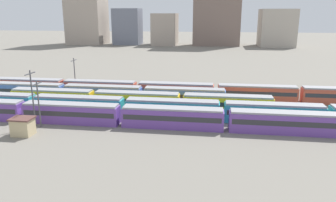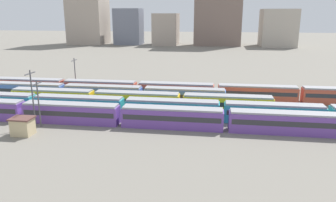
{
  "view_description": "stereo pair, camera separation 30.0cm",
  "coord_description": "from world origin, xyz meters",
  "px_view_note": "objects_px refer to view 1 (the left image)",
  "views": [
    {
      "loc": [
        34.87,
        -54.49,
        19.76
      ],
      "look_at": [
        25.68,
        10.4,
        2.04
      ],
      "focal_mm": 34.79,
      "sensor_mm": 36.0,
      "label": 1
    },
    {
      "loc": [
        35.17,
        -54.45,
        19.76
      ],
      "look_at": [
        25.68,
        10.4,
        2.04
      ],
      "focal_mm": 34.79,
      "sensor_mm": 36.0,
      "label": 2
    }
  ],
  "objects_px": {
    "train_track_3": "(103,93)",
    "signal_hut": "(23,126)",
    "catenary_pole_1": "(75,73)",
    "catenary_pole_0": "(32,96)",
    "train_track_1": "(222,111)",
    "train_track_0": "(172,117)",
    "train_track_2": "(137,100)",
    "catenary_pole_2": "(38,101)",
    "train_track_4": "(216,92)"
  },
  "relations": [
    {
      "from": "train_track_3",
      "to": "signal_hut",
      "type": "height_order",
      "value": "train_track_3"
    },
    {
      "from": "catenary_pole_1",
      "to": "signal_hut",
      "type": "xyz_separation_m",
      "value": [
        4.12,
        -30.91,
        -3.36
      ]
    },
    {
      "from": "signal_hut",
      "to": "catenary_pole_0",
      "type": "bearing_deg",
      "value": 93.92
    },
    {
      "from": "train_track_1",
      "to": "signal_hut",
      "type": "relative_size",
      "value": 31.25
    },
    {
      "from": "train_track_0",
      "to": "train_track_2",
      "type": "relative_size",
      "value": 1.68
    },
    {
      "from": "train_track_1",
      "to": "signal_hut",
      "type": "height_order",
      "value": "train_track_1"
    },
    {
      "from": "catenary_pole_0",
      "to": "catenary_pole_2",
      "type": "distance_m",
      "value": 1.49
    },
    {
      "from": "catenary_pole_1",
      "to": "signal_hut",
      "type": "distance_m",
      "value": 31.36
    },
    {
      "from": "signal_hut",
      "to": "train_track_2",
      "type": "bearing_deg",
      "value": 48.9
    },
    {
      "from": "train_track_2",
      "to": "train_track_0",
      "type": "bearing_deg",
      "value": -49.4
    },
    {
      "from": "train_track_0",
      "to": "train_track_2",
      "type": "distance_m",
      "value": 13.7
    },
    {
      "from": "train_track_0",
      "to": "catenary_pole_2",
      "type": "height_order",
      "value": "catenary_pole_2"
    },
    {
      "from": "train_track_3",
      "to": "signal_hut",
      "type": "distance_m",
      "value": 23.59
    },
    {
      "from": "train_track_4",
      "to": "signal_hut",
      "type": "bearing_deg",
      "value": -138.7
    },
    {
      "from": "catenary_pole_0",
      "to": "catenary_pole_1",
      "type": "xyz_separation_m",
      "value": [
        -3.82,
        26.55,
        -0.76
      ]
    },
    {
      "from": "train_track_0",
      "to": "catenary_pole_1",
      "type": "relative_size",
      "value": 10.66
    },
    {
      "from": "train_track_4",
      "to": "catenary_pole_1",
      "type": "bearing_deg",
      "value": 175.37
    },
    {
      "from": "train_track_1",
      "to": "signal_hut",
      "type": "xyz_separation_m",
      "value": [
        -33.03,
        -12.39,
        -0.35
      ]
    },
    {
      "from": "train_track_4",
      "to": "catenary_pole_2",
      "type": "bearing_deg",
      "value": -142.41
    },
    {
      "from": "train_track_1",
      "to": "catenary_pole_0",
      "type": "xyz_separation_m",
      "value": [
        -33.32,
        -8.03,
        3.78
      ]
    },
    {
      "from": "train_track_2",
      "to": "catenary_pole_0",
      "type": "relative_size",
      "value": 5.44
    },
    {
      "from": "train_track_3",
      "to": "train_track_4",
      "type": "xyz_separation_m",
      "value": [
        25.8,
        5.2,
        0.0
      ]
    },
    {
      "from": "signal_hut",
      "to": "train_track_4",
      "type": "bearing_deg",
      "value": 41.3
    },
    {
      "from": "train_track_2",
      "to": "signal_hut",
      "type": "distance_m",
      "value": 23.35
    },
    {
      "from": "train_track_0",
      "to": "signal_hut",
      "type": "height_order",
      "value": "train_track_0"
    },
    {
      "from": "train_track_2",
      "to": "train_track_3",
      "type": "xyz_separation_m",
      "value": [
        -9.28,
        5.2,
        0.0
      ]
    },
    {
      "from": "catenary_pole_0",
      "to": "signal_hut",
      "type": "height_order",
      "value": "catenary_pole_0"
    },
    {
      "from": "catenary_pole_0",
      "to": "catenary_pole_2",
      "type": "xyz_separation_m",
      "value": [
        1.16,
        -0.23,
        -0.9
      ]
    },
    {
      "from": "train_track_3",
      "to": "catenary_pole_1",
      "type": "relative_size",
      "value": 6.36
    },
    {
      "from": "train_track_1",
      "to": "catenary_pole_2",
      "type": "bearing_deg",
      "value": -165.58
    },
    {
      "from": "train_track_1",
      "to": "catenary_pole_2",
      "type": "relative_size",
      "value": 13.21
    },
    {
      "from": "train_track_3",
      "to": "train_track_0",
      "type": "bearing_deg",
      "value": -40.61
    },
    {
      "from": "train_track_2",
      "to": "catenary_pole_0",
      "type": "xyz_separation_m",
      "value": [
        -15.65,
        -13.23,
        3.78
      ]
    },
    {
      "from": "train_track_3",
      "to": "catenary_pole_2",
      "type": "relative_size",
      "value": 6.55
    },
    {
      "from": "train_track_3",
      "to": "train_track_4",
      "type": "distance_m",
      "value": 26.32
    },
    {
      "from": "catenary_pole_0",
      "to": "train_track_0",
      "type": "bearing_deg",
      "value": 6.58
    },
    {
      "from": "train_track_2",
      "to": "catenary_pole_0",
      "type": "distance_m",
      "value": 20.84
    },
    {
      "from": "train_track_0",
      "to": "catenary_pole_1",
      "type": "bearing_deg",
      "value": 140.12
    },
    {
      "from": "train_track_2",
      "to": "catenary_pole_1",
      "type": "bearing_deg",
      "value": 145.63
    },
    {
      "from": "train_track_3",
      "to": "catenary_pole_2",
      "type": "xyz_separation_m",
      "value": [
        -5.2,
        -18.67,
        2.88
      ]
    },
    {
      "from": "train_track_4",
      "to": "catenary_pole_2",
      "type": "distance_m",
      "value": 39.23
    },
    {
      "from": "train_track_1",
      "to": "catenary_pole_0",
      "type": "bearing_deg",
      "value": -166.44
    },
    {
      "from": "train_track_2",
      "to": "train_track_3",
      "type": "relative_size",
      "value": 1.0
    },
    {
      "from": "train_track_0",
      "to": "catenary_pole_0",
      "type": "relative_size",
      "value": 9.13
    },
    {
      "from": "train_track_0",
      "to": "catenary_pole_1",
      "type": "xyz_separation_m",
      "value": [
        -28.38,
        23.71,
        3.01
      ]
    },
    {
      "from": "train_track_2",
      "to": "catenary_pole_0",
      "type": "height_order",
      "value": "catenary_pole_0"
    },
    {
      "from": "train_track_0",
      "to": "train_track_1",
      "type": "bearing_deg",
      "value": 30.69
    },
    {
      "from": "train_track_3",
      "to": "signal_hut",
      "type": "xyz_separation_m",
      "value": [
        -6.07,
        -22.79,
        -0.35
      ]
    },
    {
      "from": "train_track_2",
      "to": "catenary_pole_2",
      "type": "height_order",
      "value": "catenary_pole_2"
    },
    {
      "from": "train_track_3",
      "to": "signal_hut",
      "type": "relative_size",
      "value": 15.5
    }
  ]
}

